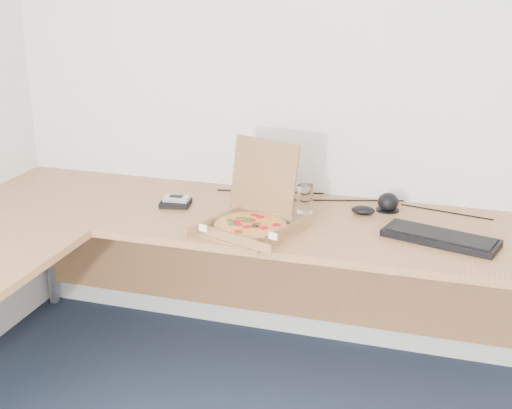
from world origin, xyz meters
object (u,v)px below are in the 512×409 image
(desk, at_px, (135,251))
(drinking_glass, at_px, (305,199))
(pizza_box, at_px, (252,221))
(wallet, at_px, (176,203))
(keyboard, at_px, (440,238))

(desk, distance_m, drinking_glass, 0.74)
(pizza_box, height_order, wallet, pizza_box)
(desk, distance_m, keyboard, 1.14)
(pizza_box, height_order, keyboard, pizza_box)
(pizza_box, bearing_deg, desk, -124.17)
(pizza_box, relative_size, wallet, 2.92)
(desk, xyz_separation_m, keyboard, (1.08, 0.36, 0.04))
(desk, distance_m, wallet, 0.44)
(pizza_box, xyz_separation_m, drinking_glass, (0.15, 0.26, 0.02))
(pizza_box, relative_size, drinking_glass, 3.10)
(desk, distance_m, pizza_box, 0.46)
(wallet, bearing_deg, pizza_box, -34.57)
(keyboard, bearing_deg, desk, -145.81)
(desk, height_order, keyboard, keyboard)
(keyboard, relative_size, wallet, 3.40)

